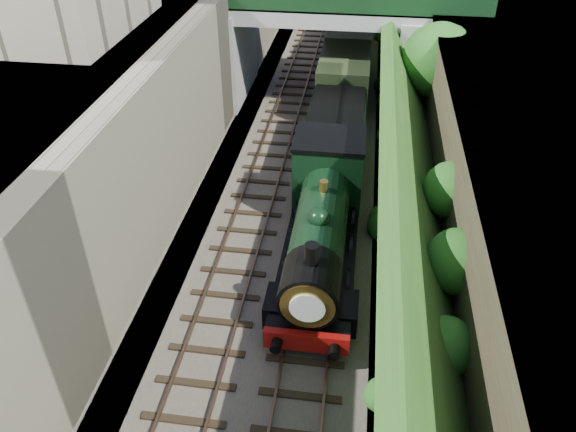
{
  "coord_description": "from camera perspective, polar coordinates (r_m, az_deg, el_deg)",
  "views": [
    {
      "loc": [
        2.32,
        -8.46,
        14.28
      ],
      "look_at": [
        0.0,
        7.94,
        2.52
      ],
      "focal_mm": 35.0,
      "sensor_mm": 36.0,
      "label": 1
    }
  ],
  "objects": [
    {
      "name": "street_plateau_left",
      "position": [
        32.47,
        -13.32,
        15.06
      ],
      "size": [
        6.0,
        90.0,
        7.0
      ],
      "primitive_type": "cube",
      "color": "#262628",
      "rests_on": "ground"
    },
    {
      "name": "track_left",
      "position": [
        32.03,
        -0.53,
        9.38
      ],
      "size": [
        2.5,
        90.0,
        0.2
      ],
      "color": "black",
      "rests_on": "trackbed"
    },
    {
      "name": "track_right",
      "position": [
        31.75,
        5.26,
        8.99
      ],
      "size": [
        2.5,
        90.0,
        0.2
      ],
      "color": "black",
      "rests_on": "trackbed"
    },
    {
      "name": "street_plateau_right",
      "position": [
        31.4,
        21.19,
        12.2
      ],
      "size": [
        8.0,
        90.0,
        6.25
      ],
      "primitive_type": "cube",
      "color": "#262628",
      "rests_on": "ground"
    },
    {
      "name": "tender",
      "position": [
        27.4,
        4.83,
        7.72
      ],
      "size": [
        2.7,
        6.0,
        3.05
      ],
      "color": "black",
      "rests_on": "trackbed"
    },
    {
      "name": "coach_front",
      "position": [
        38.86,
        6.25,
        16.83
      ],
      "size": [
        2.9,
        18.0,
        3.7
      ],
      "color": "black",
      "rests_on": "trackbed"
    },
    {
      "name": "embankment_slope",
      "position": [
        31.66,
        12.63,
        13.13
      ],
      "size": [
        4.57,
        90.19,
        6.36
      ],
      "color": "#1E4714",
      "rests_on": "ground"
    },
    {
      "name": "trackbed",
      "position": [
        31.88,
        3.07,
        8.91
      ],
      "size": [
        10.0,
        90.0,
        0.2
      ],
      "primitive_type": "cube",
      "color": "#473F38",
      "rests_on": "ground"
    },
    {
      "name": "tree",
      "position": [
        29.05,
        15.19,
        14.81
      ],
      "size": [
        3.6,
        3.8,
        6.6
      ],
      "color": "black",
      "rests_on": "ground"
    },
    {
      "name": "locomotive",
      "position": [
        20.99,
        3.44,
        -0.86
      ],
      "size": [
        3.1,
        10.23,
        3.83
      ],
      "color": "black",
      "rests_on": "trackbed"
    },
    {
      "name": "retaining_wall",
      "position": [
        31.42,
        -7.12,
        15.04
      ],
      "size": [
        1.0,
        90.0,
        7.0
      ],
      "primitive_type": "cube",
      "color": "#756B56",
      "rests_on": "ground"
    },
    {
      "name": "road_bridge",
      "position": [
        34.06,
        5.63,
        17.78
      ],
      "size": [
        16.0,
        6.4,
        7.25
      ],
      "color": "gray",
      "rests_on": "ground"
    }
  ]
}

